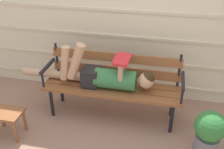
{
  "coord_description": "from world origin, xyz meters",
  "views": [
    {
      "loc": [
        0.58,
        -2.58,
        2.19
      ],
      "look_at": [
        0.0,
        0.11,
        0.61
      ],
      "focal_mm": 42.89,
      "sensor_mm": 36.0,
      "label": 1
    }
  ],
  "objects_px": {
    "reclining_person": "(103,75)",
    "potted_plant": "(209,132)",
    "footstool": "(7,117)",
    "park_bench": "(113,81)"
  },
  "relations": [
    {
      "from": "potted_plant",
      "to": "footstool",
      "type": "bearing_deg",
      "value": -175.54
    },
    {
      "from": "reclining_person",
      "to": "footstool",
      "type": "relative_size",
      "value": 4.6
    },
    {
      "from": "park_bench",
      "to": "potted_plant",
      "type": "distance_m",
      "value": 1.24
    },
    {
      "from": "reclining_person",
      "to": "footstool",
      "type": "height_order",
      "value": "reclining_person"
    },
    {
      "from": "footstool",
      "to": "reclining_person",
      "type": "bearing_deg",
      "value": 31.22
    },
    {
      "from": "reclining_person",
      "to": "footstool",
      "type": "bearing_deg",
      "value": -148.78
    },
    {
      "from": "reclining_person",
      "to": "potted_plant",
      "type": "relative_size",
      "value": 3.17
    },
    {
      "from": "park_bench",
      "to": "reclining_person",
      "type": "xyz_separation_m",
      "value": [
        -0.11,
        -0.07,
        0.11
      ]
    },
    {
      "from": "reclining_person",
      "to": "park_bench",
      "type": "bearing_deg",
      "value": 31.98
    },
    {
      "from": "park_bench",
      "to": "potted_plant",
      "type": "relative_size",
      "value": 3.15
    }
  ]
}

